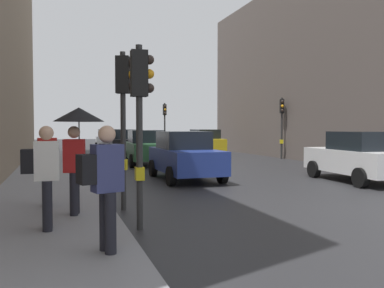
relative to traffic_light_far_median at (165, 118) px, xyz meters
The scene contains 15 objects.
sidewalk_kerb 19.27m from the traffic_light_far_median, 115.64° to the right, with size 2.78×40.00×0.16m, color gray.
traffic_light_far_median is the anchor object (origin of this frame).
traffic_light_mid_street 10.45m from the traffic_light_far_median, 62.65° to the right, with size 0.34×0.45×3.69m.
traffic_light_near_left 23.91m from the traffic_light_far_median, 105.91° to the right, with size 0.43×0.25×3.41m.
traffic_light_near_right 22.11m from the traffic_light_far_median, 107.25° to the right, with size 0.45×0.33×3.62m.
car_white_compact 19.12m from the traffic_light_far_median, 83.96° to the right, with size 2.28×4.33×1.76m.
car_green_estate 10.96m from the traffic_light_far_median, 109.90° to the right, with size 2.19×4.29×1.76m.
car_blue_van 16.90m from the traffic_light_far_median, 102.38° to the right, with size 2.06×4.22×1.76m.
car_silver_hatchback 5.21m from the traffic_light_far_median, 142.49° to the left, with size 2.11×4.25×1.76m.
car_dark_suv 4.79m from the traffic_light_far_median, 144.55° to the right, with size 2.24×4.31×1.76m.
car_yellow_taxi 4.67m from the traffic_light_far_median, 65.09° to the right, with size 2.06×4.22×1.76m.
pedestrian_with_umbrella 23.31m from the traffic_light_far_median, 109.11° to the right, with size 1.00×1.00×2.14m.
pedestrian_with_grey_backpack 25.79m from the traffic_light_far_median, 106.71° to the right, with size 0.65×0.42×1.77m.
pedestrian_with_black_backpack 24.56m from the traffic_light_far_median, 109.61° to the right, with size 0.60×0.36×1.77m.
pedestrian_in_red_jacket 22.45m from the traffic_light_far_median, 111.54° to the right, with size 0.42×0.36×1.77m.
Camera 1 is at (-7.13, -7.02, 1.90)m, focal length 37.32 mm.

